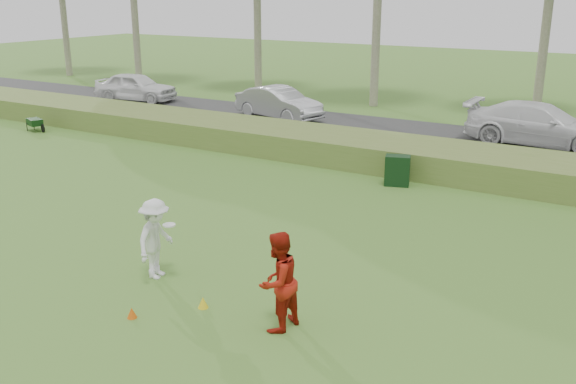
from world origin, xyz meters
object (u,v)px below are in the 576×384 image
Objects in this scene: player_white at (156,239)px; car_left at (136,87)px; car_mid at (279,103)px; utility_cabinet at (397,171)px; cone_yellow at (203,302)px; car_right at (540,124)px; player_red at (278,282)px; cone_orange at (132,313)px.

player_white reaches higher than car_left.
utility_cabinet is at bearing -116.31° from car_mid.
utility_cabinet is at bearing 88.91° from cone_yellow.
player_red is at bearing 175.99° from car_right.
player_red is 8.98× the size of cone_orange.
cone_yellow is 0.05× the size of car_mid.
cone_orange is at bearing -163.76° from player_white.
car_mid is at bearing 93.24° from car_right.
cone_orange is 19.53m from car_mid.
car_left is at bearing 139.63° from utility_cabinet.
car_mid is (-7.75, 17.92, 0.70)m from cone_orange.
cone_yellow is at bearing -79.60° from player_red.
car_mid is at bearing 113.39° from cone_orange.
player_red is at bearing 22.75° from cone_orange.
cone_yellow is at bearing -108.96° from utility_cabinet.
car_mid is (-8.66, 16.91, 0.69)m from cone_yellow.
cone_orange is 18.93m from car_right.
player_red is 1.94× the size of utility_cabinet.
cone_orange is (0.81, -1.64, -0.77)m from player_white.
player_red is 2.92m from cone_orange.
player_red reaches higher than cone_yellow.
player_red reaches higher than utility_cabinet.
utility_cabinet is at bearing 160.52° from car_right.
car_left is (-17.18, 18.25, 0.73)m from cone_orange.
cone_yellow is at bearing -143.99° from car_left.
car_mid is (-10.33, 16.84, -0.13)m from player_red.
player_white is 0.31× the size of car_right.
cone_orange is at bearing -113.70° from utility_cabinet.
car_mid is (9.43, -0.33, -0.03)m from car_left.
car_left reaches higher than cone_yellow.
player_white reaches higher than car_right.
player_white reaches higher than car_mid.
cone_orange is 1.36m from cone_yellow.
car_right reaches higher than car_left.
car_left reaches higher than car_mid.
player_white is 7.78× the size of cone_yellow.
car_left reaches higher than utility_cabinet.
car_left is at bearing 34.37° from player_white.
car_mid is at bearing 117.11° from cone_yellow.
car_right is (11.66, 0.58, 0.08)m from car_mid.
player_white is at bearing -119.76° from utility_cabinet.
player_red is at bearing -99.06° from utility_cabinet.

